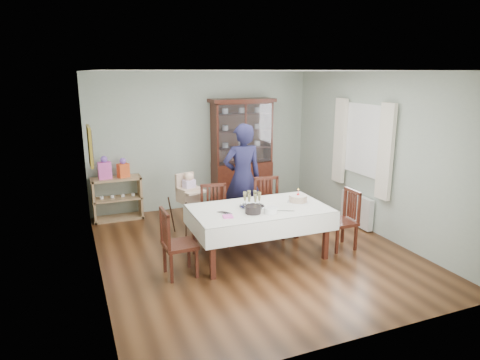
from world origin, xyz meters
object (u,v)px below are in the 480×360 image
chair_far_left (216,228)px  gift_bag_pink (105,169)px  chair_end_left (179,256)px  chair_end_right (341,231)px  high_chair (190,209)px  sideboard (117,198)px  chair_far_right (269,220)px  gift_bag_orange (123,169)px  dining_table (259,232)px  champagne_tray (252,203)px  birthday_cake (298,199)px  woman (242,178)px  china_cabinet (242,151)px

chair_far_left → gift_bag_pink: gift_bag_pink is taller
chair_end_left → gift_bag_pink: bearing=12.1°
chair_end_right → high_chair: 2.53m
sideboard → chair_far_right: chair_far_right is taller
chair_end_right → gift_bag_orange: bearing=-132.4°
chair_end_left → dining_table: bearing=-84.9°
champagne_tray → birthday_cake: bearing=-3.1°
woman → sideboard: bearing=-32.5°
champagne_tray → gift_bag_pink: (-1.84, 2.44, 0.16)m
champagne_tray → chair_far_right: bearing=45.9°
woman → gift_bag_orange: 2.26m
sideboard → champagne_tray: (1.65, -2.46, 0.43)m
chair_far_right → birthday_cake: size_ratio=3.12×
dining_table → birthday_cake: (0.65, 0.01, 0.43)m
champagne_tray → birthday_cake: size_ratio=1.18×
champagne_tray → gift_bag_pink: gift_bag_pink is taller
dining_table → champagne_tray: 0.46m
chair_far_left → high_chair: size_ratio=0.91×
sideboard → gift_bag_pink: size_ratio=2.13×
china_cabinet → sideboard: bearing=179.5°
dining_table → champagne_tray: bearing=150.4°
birthday_cake → gift_bag_orange: (-2.26, 2.49, 0.14)m
china_cabinet → champagne_tray: china_cabinet is taller
sideboard → chair_end_right: (3.07, -2.71, -0.13)m
chair_end_right → gift_bag_orange: gift_bag_orange is taller
china_cabinet → gift_bag_orange: size_ratio=6.02×
high_chair → woman: bearing=-30.0°
chair_far_left → birthday_cake: size_ratio=3.04×
chair_far_right → woman: woman is taller
sideboard → china_cabinet: bearing=-0.5°
chair_far_right → champagne_tray: bearing=-126.2°
gift_bag_pink → birthday_cake: bearing=-43.9°
sideboard → high_chair: bearing=-47.9°
high_chair → gift_bag_orange: 1.58m
chair_end_right → gift_bag_pink: bearing=-129.4°
woman → gift_bag_pink: bearing=-29.7°
china_cabinet → birthday_cake: china_cabinet is taller
sideboard → chair_far_left: chair_far_left is taller
birthday_cake → woman: bearing=111.2°
china_cabinet → chair_end_right: china_cabinet is taller
china_cabinet → gift_bag_pink: (-2.69, 0.00, -0.14)m
sideboard → chair_far_left: 2.28m
china_cabinet → chair_far_right: size_ratio=2.20×
chair_end_left → gift_bag_pink: size_ratio=2.23×
chair_far_right → chair_end_right: 1.19m
chair_far_right → chair_end_left: (-1.74, -0.81, -0.01)m
dining_table → chair_far_left: bearing=125.7°
gift_bag_pink → sideboard: bearing=6.1°
dining_table → sideboard: bearing=124.8°
dining_table → gift_bag_pink: bearing=127.7°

